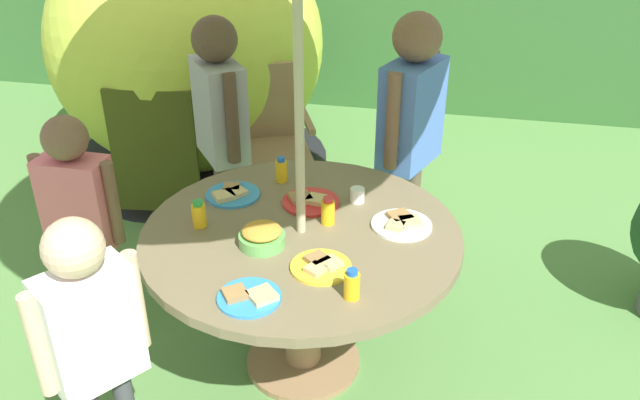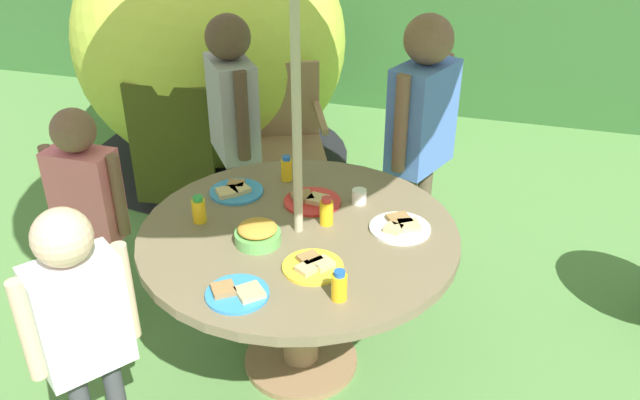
{
  "view_description": "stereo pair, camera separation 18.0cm",
  "coord_description": "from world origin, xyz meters",
  "px_view_note": "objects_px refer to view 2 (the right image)",
  "views": [
    {
      "loc": [
        0.52,
        -2.18,
        2.1
      ],
      "look_at": [
        0.05,
        0.15,
        0.76
      ],
      "focal_mm": 37.21,
      "sensor_mm": 36.0,
      "label": 1
    },
    {
      "loc": [
        0.69,
        -2.13,
        2.1
      ],
      "look_at": [
        0.05,
        0.15,
        0.76
      ],
      "focal_mm": 37.21,
      "sensor_mm": 36.0,
      "label": 2
    }
  ],
  "objects_px": {
    "garden_table": "(299,258)",
    "dome_tent": "(212,42)",
    "plate_front_edge": "(400,227)",
    "snack_bowl": "(258,234)",
    "plate_near_right": "(238,293)",
    "juice_bottle_center_back": "(287,169)",
    "plate_near_left": "(311,200)",
    "juice_bottle_center_front": "(326,212)",
    "child_in_pink_shirt": "(86,195)",
    "juice_bottle_mid_left": "(339,286)",
    "cup_near": "(359,196)",
    "child_in_grey_shirt": "(233,108)",
    "juice_bottle_mid_right": "(199,210)",
    "plate_far_left": "(235,191)",
    "wooden_chair": "(278,135)",
    "child_in_white_shirt": "(80,316)",
    "child_in_blue_shirt": "(422,117)",
    "plate_far_right": "(313,266)"
  },
  "relations": [
    {
      "from": "plate_near_right",
      "to": "juice_bottle_center_front",
      "type": "relative_size",
      "value": 1.85
    },
    {
      "from": "child_in_grey_shirt",
      "to": "child_in_white_shirt",
      "type": "relative_size",
      "value": 1.2
    },
    {
      "from": "child_in_blue_shirt",
      "to": "juice_bottle_center_front",
      "type": "height_order",
      "value": "child_in_blue_shirt"
    },
    {
      "from": "child_in_grey_shirt",
      "to": "wooden_chair",
      "type": "bearing_deg",
      "value": 130.61
    },
    {
      "from": "plate_front_edge",
      "to": "garden_table",
      "type": "bearing_deg",
      "value": -163.23
    },
    {
      "from": "child_in_grey_shirt",
      "to": "plate_front_edge",
      "type": "height_order",
      "value": "child_in_grey_shirt"
    },
    {
      "from": "plate_near_right",
      "to": "cup_near",
      "type": "xyz_separation_m",
      "value": [
        0.26,
        0.74,
        0.02
      ]
    },
    {
      "from": "garden_table",
      "to": "cup_near",
      "type": "distance_m",
      "value": 0.37
    },
    {
      "from": "child_in_white_shirt",
      "to": "cup_near",
      "type": "bearing_deg",
      "value": 0.95
    },
    {
      "from": "child_in_grey_shirt",
      "to": "juice_bottle_center_front",
      "type": "relative_size",
      "value": 11.09
    },
    {
      "from": "dome_tent",
      "to": "juice_bottle_center_back",
      "type": "relative_size",
      "value": 17.45
    },
    {
      "from": "dome_tent",
      "to": "juice_bottle_mid_left",
      "type": "height_order",
      "value": "dome_tent"
    },
    {
      "from": "juice_bottle_center_back",
      "to": "juice_bottle_mid_right",
      "type": "distance_m",
      "value": 0.5
    },
    {
      "from": "dome_tent",
      "to": "cup_near",
      "type": "height_order",
      "value": "dome_tent"
    },
    {
      "from": "juice_bottle_center_front",
      "to": "juice_bottle_mid_left",
      "type": "height_order",
      "value": "juice_bottle_center_front"
    },
    {
      "from": "child_in_pink_shirt",
      "to": "juice_bottle_mid_left",
      "type": "distance_m",
      "value": 1.3
    },
    {
      "from": "juice_bottle_center_front",
      "to": "juice_bottle_mid_left",
      "type": "bearing_deg",
      "value": -69.63
    },
    {
      "from": "child_in_blue_shirt",
      "to": "plate_front_edge",
      "type": "relative_size",
      "value": 5.61
    },
    {
      "from": "child_in_blue_shirt",
      "to": "child_in_grey_shirt",
      "type": "height_order",
      "value": "child_in_blue_shirt"
    },
    {
      "from": "plate_near_left",
      "to": "juice_bottle_center_front",
      "type": "distance_m",
      "value": 0.19
    },
    {
      "from": "plate_far_left",
      "to": "plate_near_right",
      "type": "xyz_separation_m",
      "value": [
        0.28,
        -0.68,
        -0.0
      ]
    },
    {
      "from": "child_in_grey_shirt",
      "to": "child_in_white_shirt",
      "type": "distance_m",
      "value": 1.53
    },
    {
      "from": "cup_near",
      "to": "juice_bottle_center_back",
      "type": "bearing_deg",
      "value": 162.1
    },
    {
      "from": "dome_tent",
      "to": "plate_near_left",
      "type": "bearing_deg",
      "value": -61.16
    },
    {
      "from": "garden_table",
      "to": "dome_tent",
      "type": "height_order",
      "value": "dome_tent"
    },
    {
      "from": "cup_near",
      "to": "child_in_grey_shirt",
      "type": "bearing_deg",
      "value": 146.3
    },
    {
      "from": "juice_bottle_mid_left",
      "to": "plate_near_left",
      "type": "bearing_deg",
      "value": 114.54
    },
    {
      "from": "dome_tent",
      "to": "juice_bottle_center_back",
      "type": "distance_m",
      "value": 1.82
    },
    {
      "from": "juice_bottle_center_back",
      "to": "snack_bowl",
      "type": "bearing_deg",
      "value": -83.76
    },
    {
      "from": "child_in_pink_shirt",
      "to": "juice_bottle_center_back",
      "type": "xyz_separation_m",
      "value": [
        0.79,
        0.39,
        0.05
      ]
    },
    {
      "from": "plate_near_left",
      "to": "juice_bottle_center_back",
      "type": "height_order",
      "value": "juice_bottle_center_back"
    },
    {
      "from": "plate_near_right",
      "to": "juice_bottle_mid_left",
      "type": "height_order",
      "value": "juice_bottle_mid_left"
    },
    {
      "from": "child_in_blue_shirt",
      "to": "plate_front_edge",
      "type": "bearing_deg",
      "value": 24.68
    },
    {
      "from": "wooden_chair",
      "to": "plate_near_left",
      "type": "bearing_deg",
      "value": -86.17
    },
    {
      "from": "garden_table",
      "to": "plate_far_left",
      "type": "relative_size",
      "value": 5.44
    },
    {
      "from": "plate_far_right",
      "to": "cup_near",
      "type": "relative_size",
      "value": 3.61
    },
    {
      "from": "plate_far_left",
      "to": "juice_bottle_center_back",
      "type": "xyz_separation_m",
      "value": [
        0.18,
        0.18,
        0.04
      ]
    },
    {
      "from": "child_in_white_shirt",
      "to": "juice_bottle_center_back",
      "type": "distance_m",
      "value": 1.16
    },
    {
      "from": "plate_far_left",
      "to": "child_in_grey_shirt",
      "type": "bearing_deg",
      "value": 112.66
    },
    {
      "from": "child_in_grey_shirt",
      "to": "juice_bottle_center_front",
      "type": "xyz_separation_m",
      "value": [
        0.7,
        -0.73,
        -0.09
      ]
    },
    {
      "from": "plate_near_left",
      "to": "garden_table",
      "type": "bearing_deg",
      "value": -86.57
    },
    {
      "from": "child_in_grey_shirt",
      "to": "cup_near",
      "type": "relative_size",
      "value": 21.29
    },
    {
      "from": "cup_near",
      "to": "child_in_white_shirt",
      "type": "bearing_deg",
      "value": -125.58
    },
    {
      "from": "snack_bowl",
      "to": "plate_near_right",
      "type": "xyz_separation_m",
      "value": [
        0.05,
        -0.33,
        -0.03
      ]
    },
    {
      "from": "juice_bottle_mid_left",
      "to": "juice_bottle_mid_right",
      "type": "bearing_deg",
      "value": 153.29
    },
    {
      "from": "dome_tent",
      "to": "juice_bottle_mid_right",
      "type": "xyz_separation_m",
      "value": [
        0.8,
        -1.95,
        -0.08
      ]
    },
    {
      "from": "child_in_grey_shirt",
      "to": "cup_near",
      "type": "distance_m",
      "value": 0.95
    },
    {
      "from": "plate_far_right",
      "to": "cup_near",
      "type": "distance_m",
      "value": 0.52
    },
    {
      "from": "cup_near",
      "to": "wooden_chair",
      "type": "bearing_deg",
      "value": 126.31
    },
    {
      "from": "plate_near_left",
      "to": "juice_bottle_mid_left",
      "type": "xyz_separation_m",
      "value": [
        0.28,
        -0.61,
        0.04
      ]
    }
  ]
}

